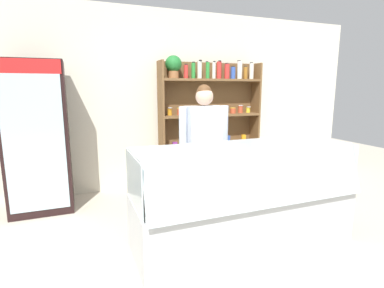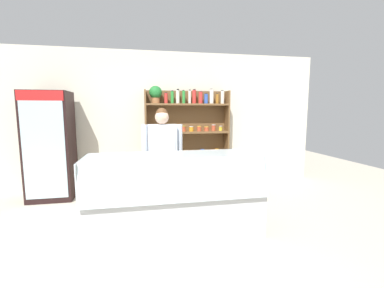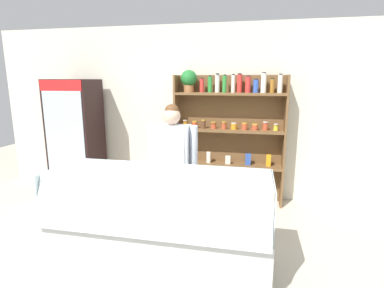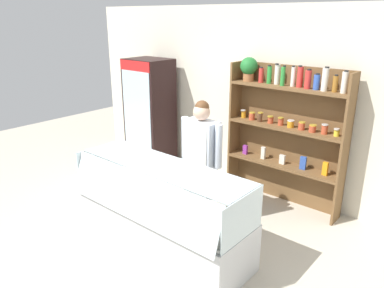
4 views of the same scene
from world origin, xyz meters
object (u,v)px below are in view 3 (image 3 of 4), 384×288
(drinks_fridge, at_px, (76,138))
(shelving_unit, at_px, (226,128))
(deli_display_case, at_px, (159,239))
(shop_clerk, at_px, (172,158))

(drinks_fridge, xyz_separation_m, shelving_unit, (2.41, 0.22, 0.21))
(drinks_fridge, relative_size, deli_display_case, 0.87)
(drinks_fridge, bearing_deg, shop_clerk, -25.66)
(drinks_fridge, xyz_separation_m, deli_display_case, (1.94, -1.69, -0.62))
(drinks_fridge, distance_m, shelving_unit, 2.43)
(shelving_unit, bearing_deg, deli_display_case, -103.73)
(deli_display_case, height_order, shop_clerk, shop_clerk)
(drinks_fridge, relative_size, shelving_unit, 0.93)
(shelving_unit, bearing_deg, drinks_fridge, -174.68)
(shelving_unit, bearing_deg, shop_clerk, -115.82)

